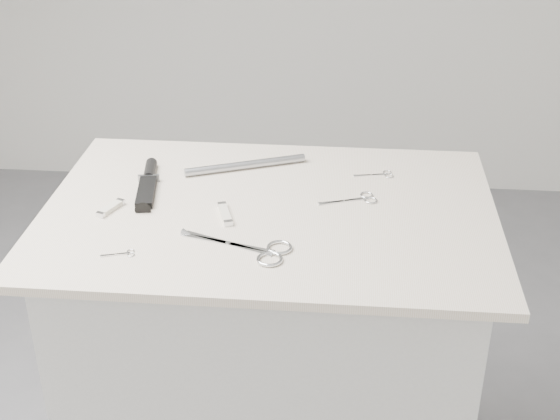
# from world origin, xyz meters

# --- Properties ---
(plinth) EXTENTS (0.90, 0.60, 0.90)m
(plinth) POSITION_xyz_m (0.00, 0.00, 0.45)
(plinth) COLOR silver
(plinth) RESTS_ON ground
(display_board) EXTENTS (1.00, 0.70, 0.02)m
(display_board) POSITION_xyz_m (0.00, 0.00, 0.91)
(display_board) COLOR beige
(display_board) RESTS_ON plinth
(large_shears) EXTENTS (0.23, 0.13, 0.01)m
(large_shears) POSITION_xyz_m (-0.00, -0.18, 0.92)
(large_shears) COLOR silver
(large_shears) RESTS_ON display_board
(embroidery_scissors_a) EXTENTS (0.13, 0.08, 0.00)m
(embroidery_scissors_a) POSITION_xyz_m (0.20, 0.06, 0.92)
(embroidery_scissors_a) COLOR silver
(embroidery_scissors_a) RESTS_ON display_board
(embroidery_scissors_b) EXTENTS (0.10, 0.04, 0.00)m
(embroidery_scissors_b) POSITION_xyz_m (0.25, 0.19, 0.92)
(embroidery_scissors_b) COLOR silver
(embroidery_scissors_b) RESTS_ON display_board
(tiny_scissors) EXTENTS (0.07, 0.04, 0.00)m
(tiny_scissors) POSITION_xyz_m (-0.27, -0.22, 0.92)
(tiny_scissors) COLOR silver
(tiny_scissors) RESTS_ON display_board
(sheathed_knife) EXTENTS (0.07, 0.23, 0.03)m
(sheathed_knife) POSITION_xyz_m (-0.29, 0.09, 0.93)
(sheathed_knife) COLOR black
(sheathed_knife) RESTS_ON display_board
(pocket_knife_a) EXTENTS (0.05, 0.08, 0.01)m
(pocket_knife_a) POSITION_xyz_m (-0.35, -0.04, 0.92)
(pocket_knife_a) COLOR silver
(pocket_knife_a) RESTS_ON display_board
(pocket_knife_b) EXTENTS (0.05, 0.10, 0.01)m
(pocket_knife_b) POSITION_xyz_m (-0.09, -0.04, 0.93)
(pocket_knife_b) COLOR silver
(pocket_knife_b) RESTS_ON display_board
(metal_rail) EXTENTS (0.29, 0.13, 0.02)m
(metal_rail) POSITION_xyz_m (-0.08, 0.20, 0.93)
(metal_rail) COLOR #999CA2
(metal_rail) RESTS_ON display_board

